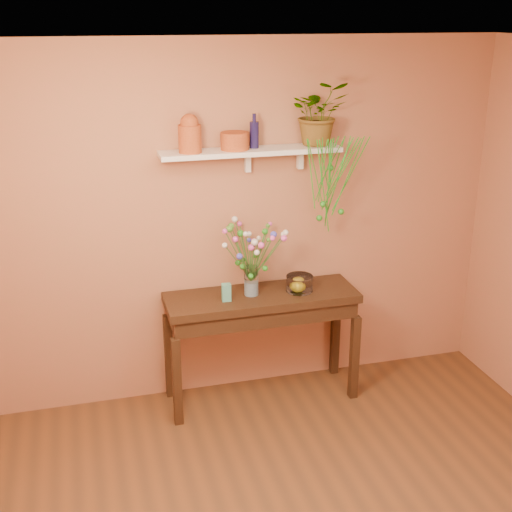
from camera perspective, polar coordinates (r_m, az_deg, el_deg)
name	(u,v)px	position (r m, az deg, el deg)	size (l,w,h in m)	color
room	(340,342)	(3.33, 7.09, -7.18)	(4.04, 4.04, 2.70)	brown
sideboard	(262,309)	(5.11, 0.47, -4.50)	(1.44, 0.46, 0.87)	#392212
wall_shelf	(252,152)	(4.86, -0.32, 8.74)	(1.30, 0.24, 0.19)	white
terracotta_jug	(190,134)	(4.71, -5.58, 10.13)	(0.17, 0.17, 0.26)	#AD4A26
terracotta_pot	(235,141)	(4.81, -1.80, 9.62)	(0.20, 0.20, 0.12)	#AD4A26
blue_bottle	(254,134)	(4.86, -0.15, 10.19)	(0.08, 0.08, 0.24)	#18133E
spider_plant	(319,113)	(4.98, 5.31, 11.85)	(0.41, 0.35, 0.46)	#28801F
plant_fronds	(330,184)	(4.95, 6.26, 6.00)	(0.47, 0.33, 0.71)	#28801F
glass_vase	(251,283)	(5.01, -0.40, -2.27)	(0.11, 0.11, 0.22)	white
bouquet	(252,244)	(4.90, -0.36, 1.01)	(0.48, 0.39, 0.46)	#386B28
glass_bowl	(300,284)	(5.10, 3.67, -2.36)	(0.20, 0.20, 0.12)	white
lemon	(298,286)	(5.09, 3.56, -2.49)	(0.08, 0.08, 0.08)	yellow
carton	(226,292)	(4.92, -2.51, -3.07)	(0.07, 0.05, 0.13)	teal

